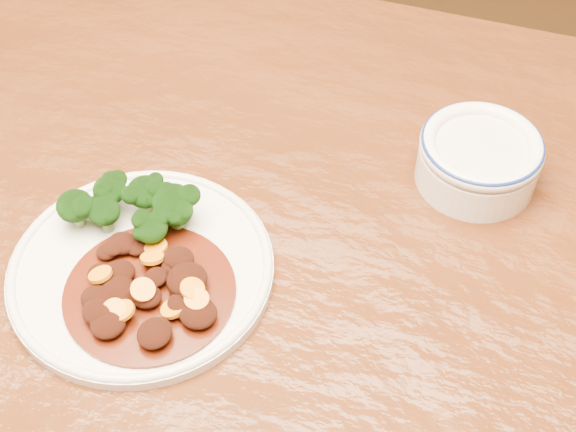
% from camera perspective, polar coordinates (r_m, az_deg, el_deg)
% --- Properties ---
extents(dining_table, '(1.60, 1.08, 0.75)m').
position_cam_1_polar(dining_table, '(0.78, -7.13, -6.82)').
color(dining_table, '#50240E').
rests_on(dining_table, ground).
extents(dinner_plate, '(0.23, 0.23, 0.01)m').
position_cam_1_polar(dinner_plate, '(0.71, -10.39, -3.68)').
color(dinner_plate, white).
rests_on(dinner_plate, dining_table).
extents(broccoli_florets, '(0.12, 0.08, 0.04)m').
position_cam_1_polar(broccoli_florets, '(0.73, -10.72, 0.77)').
color(broccoli_florets, '#739A50').
rests_on(broccoli_florets, dinner_plate).
extents(mince_stew, '(0.15, 0.15, 0.03)m').
position_cam_1_polar(mince_stew, '(0.68, -9.85, -5.29)').
color(mince_stew, '#4E1408').
rests_on(mince_stew, dinner_plate).
extents(dip_bowl, '(0.12, 0.12, 0.05)m').
position_cam_1_polar(dip_bowl, '(0.78, 13.42, 4.07)').
color(dip_bowl, white).
rests_on(dip_bowl, dining_table).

